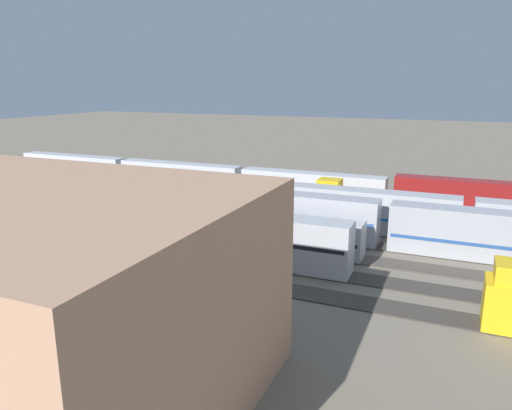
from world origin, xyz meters
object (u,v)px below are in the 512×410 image
at_px(train_on_track_0, 234,178).
at_px(train_on_track_4, 509,238).
at_px(train_on_track_2, 349,203).
at_px(train_on_track_3, 266,201).
at_px(train_on_track_6, 55,211).
at_px(train_on_track_5, 165,217).

relative_size(train_on_track_0, train_on_track_4, 1.27).
distance_m(train_on_track_2, train_on_track_4, 20.74).
bearing_deg(train_on_track_3, train_on_track_0, -51.67).
bearing_deg(train_on_track_0, train_on_track_6, 72.72).
bearing_deg(train_on_track_5, train_on_track_6, 22.19).
bearing_deg(train_on_track_6, train_on_track_2, -147.21).
bearing_deg(train_on_track_2, train_on_track_0, -24.73).
relative_size(train_on_track_0, train_on_track_3, 0.95).
xyz_separation_m(train_on_track_5, train_on_track_6, (12.26, 5.00, 0.60)).
xyz_separation_m(train_on_track_3, train_on_track_4, (-28.03, 5.00, -0.02)).
xyz_separation_m(train_on_track_2, train_on_track_4, (-18.17, 10.00, 0.43)).
relative_size(train_on_track_0, train_on_track_2, 9.06).
distance_m(train_on_track_0, train_on_track_6, 31.42).
relative_size(train_on_track_5, train_on_track_6, 0.66).
bearing_deg(train_on_track_3, train_on_track_2, -153.11).
height_order(train_on_track_0, train_on_track_2, train_on_track_2).
bearing_deg(train_on_track_4, train_on_track_2, -28.83).
xyz_separation_m(train_on_track_0, train_on_track_6, (9.33, 30.00, 0.51)).
height_order(train_on_track_3, train_on_track_2, same).
height_order(train_on_track_0, train_on_track_3, train_on_track_3).
relative_size(train_on_track_3, train_on_track_4, 1.34).
distance_m(train_on_track_3, train_on_track_6, 25.96).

